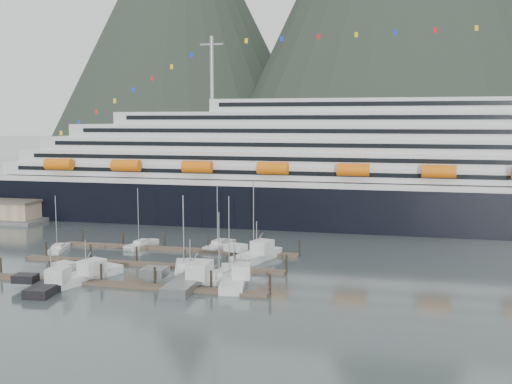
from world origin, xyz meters
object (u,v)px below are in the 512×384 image
trawler_a (86,274)px  sailboat_e (142,245)px  sailboat_a (59,249)px  trawler_e (256,255)px  trawler_b (51,284)px  trawler_d (233,280)px  sailboat_g (257,257)px  sailboat_d (229,274)px  cruise_ship (370,175)px  sailboat_c (184,269)px  trawler_c (189,279)px  sailboat_f (220,246)px  sailboat_h (222,278)px

trawler_a → sailboat_e: bearing=22.0°
sailboat_a → trawler_e: (38.89, 2.15, 0.58)m
sailboat_e → trawler_b: size_ratio=1.10×
trawler_a → trawler_d: (23.74, 2.43, -0.01)m
sailboat_g → sailboat_d: bearing=-169.6°
sailboat_a → sailboat_e: 15.89m
sailboat_e → trawler_b: 31.64m
cruise_ship → trawler_e: cruise_ship is taller
sailboat_c → trawler_a: 16.05m
sailboat_a → trawler_a: (15.73, -17.60, 0.51)m
sailboat_a → cruise_ship: bearing=-67.3°
sailboat_c → trawler_c: (3.82, -8.04, 0.54)m
sailboat_f → trawler_c: sailboat_f is taller
sailboat_f → sailboat_h: bearing=-152.6°
sailboat_a → trawler_c: 36.89m
trawler_a → trawler_e: bearing=-31.7°
trawler_b → sailboat_g: bearing=-49.9°
sailboat_c → sailboat_d: 8.40m
cruise_ship → sailboat_e: cruise_ship is taller
sailboat_d → trawler_e: size_ratio=1.08×
sailboat_c → sailboat_d: size_ratio=0.99×
trawler_a → sailboat_g: bearing=-31.6°
sailboat_c → sailboat_d: bearing=-118.6°
sailboat_f → sailboat_g: size_ratio=0.86×
sailboat_e → sailboat_h: bearing=-120.6°
sailboat_d → sailboat_h: bearing=154.1°
sailboat_a → trawler_a: sailboat_a is taller
trawler_d → trawler_e: (-0.58, 17.31, 0.08)m
sailboat_h → trawler_e: (1.98, 14.87, 0.56)m
sailboat_h → trawler_d: 3.57m
sailboat_h → trawler_d: size_ratio=0.95×
sailboat_d → sailboat_f: 21.85m
sailboat_d → sailboat_f: size_ratio=1.06×
sailboat_c → trawler_c: 8.92m
sailboat_c → sailboat_h: bearing=-136.2°
cruise_ship → trawler_e: (-18.13, -43.12, -11.07)m
cruise_ship → sailboat_d: (-19.68, -55.35, -11.63)m
cruise_ship → sailboat_d: 59.88m
trawler_d → trawler_b: bearing=98.3°
sailboat_e → sailboat_a: bearing=130.1°
sailboat_g → trawler_b: 36.53m
sailboat_h → sailboat_e: bearing=58.8°
sailboat_f → sailboat_h: sailboat_f is taller
trawler_a → trawler_c: (17.15, 0.89, 0.07)m
sailboat_a → sailboat_g: (38.99, 2.28, 0.03)m
sailboat_a → sailboat_d: bearing=-120.9°
sailboat_f → trawler_d: bearing=-149.1°
sailboat_h → cruise_ship: bearing=-8.7°
sailboat_e → trawler_b: bearing=-169.7°
sailboat_c → sailboat_g: bearing=-61.1°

